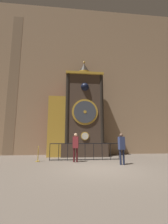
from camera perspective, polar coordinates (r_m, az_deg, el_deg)
The scene contains 7 objects.
ground_plane at distance 7.75m, azimuth 6.01°, elevation -20.78°, with size 28.00×28.00×0.00m, color brown.
cathedral_back_wall at distance 14.97m, azimuth 0.08°, elevation 13.30°, with size 24.00×0.32×14.67m.
clock_tower at distance 12.60m, azimuth -1.91°, elevation -1.16°, with size 4.75×1.79×8.27m.
railing_fence at distance 10.31m, azimuth 0.41°, elevation -14.56°, with size 4.67×0.05×1.12m.
visitor_near at distance 9.58m, azimuth -3.23°, elevation -12.25°, with size 0.38×0.28×1.76m.
visitor_far at distance 8.91m, azimuth 14.14°, elevation -12.37°, with size 0.37×0.28×1.73m.
stanchion_post at distance 10.28m, azimuth -17.14°, elevation -15.92°, with size 0.28×0.28×0.95m.
Camera 1 is at (-1.54, -7.45, 1.52)m, focal length 24.00 mm.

